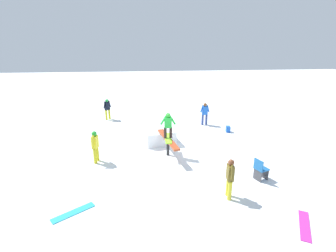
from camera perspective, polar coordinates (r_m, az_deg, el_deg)
name	(u,v)px	position (r m, az deg, el deg)	size (l,w,h in m)	color
ground_plane	(168,155)	(12.32, 0.00, -6.33)	(60.00, 60.00, 0.00)	white
rail_feature	(168,141)	(12.03, 0.00, -3.27)	(2.56, 0.82, 0.84)	black
snow_kicker_ramp	(158,135)	(13.79, -2.27, -1.88)	(1.80, 1.50, 0.71)	white
main_rider_on_rail	(168,126)	(11.78, 0.00, -0.05)	(1.32, 0.72, 1.22)	#89E12B
bystander_blue	(205,113)	(16.30, 8.01, 2.89)	(0.23, 0.60, 1.39)	navy
bystander_brown	(230,177)	(9.19, 13.33, -10.66)	(0.61, 0.22, 1.45)	gold
bystander_black	(107,108)	(17.65, -13.06, 3.81)	(0.45, 0.48, 1.38)	yellow
bystander_yellow	(95,145)	(11.78, -15.56, -4.01)	(0.65, 0.27, 1.44)	gold
loose_snowboard_magenta	(305,225)	(9.17, 27.59, -18.64)	(1.41, 0.28, 0.02)	#C22D9D
loose_snowboard_cyan	(73,213)	(9.20, -19.92, -17.30)	(1.37, 0.28, 0.02)	#2EAFC4
folding_chair	(261,170)	(10.78, 19.49, -9.02)	(0.57, 0.57, 0.88)	#3F3F44
backpack_on_snow	(228,129)	(15.51, 12.94, -0.66)	(0.30, 0.22, 0.34)	blue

